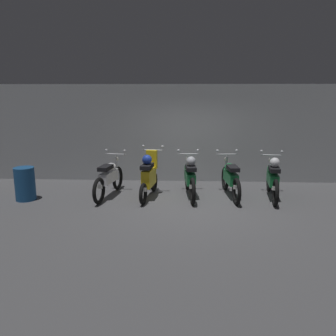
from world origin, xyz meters
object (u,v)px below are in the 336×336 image
motorbike_slot_2 (190,176)px  trash_bin (25,184)px  motorbike_slot_0 (109,177)px  motorbike_slot_4 (273,178)px  motorbike_slot_1 (149,176)px  motorbike_slot_3 (230,178)px

motorbike_slot_2 → trash_bin: 4.15m
motorbike_slot_0 → motorbike_slot_4: bearing=0.4°
trash_bin → motorbike_slot_4: bearing=4.3°
trash_bin → motorbike_slot_1: bearing=6.8°
motorbike_slot_1 → motorbike_slot_4: motorbike_slot_1 is taller
motorbike_slot_1 → motorbike_slot_4: bearing=1.9°
motorbike_slot_2 → motorbike_slot_3: bearing=1.7°
motorbike_slot_1 → motorbike_slot_2: (1.04, 0.16, -0.04)m
motorbike_slot_1 → motorbike_slot_2: motorbike_slot_1 is taller
motorbike_slot_2 → motorbike_slot_4: bearing=-1.3°
motorbike_slot_0 → motorbike_slot_3: bearing=2.0°
motorbike_slot_1 → trash_bin: bearing=-173.2°
motorbike_slot_0 → motorbike_slot_3: 3.14m
motorbike_slot_2 → trash_bin: motorbike_slot_2 is taller
motorbike_slot_2 → motorbike_slot_4: size_ratio=1.00×
motorbike_slot_0 → motorbike_slot_4: size_ratio=1.00×
trash_bin → motorbike_slot_0: bearing=12.2°
motorbike_slot_1 → motorbike_slot_3: bearing=5.1°
motorbike_slot_1 → motorbike_slot_0: bearing=175.9°
motorbike_slot_0 → trash_bin: size_ratio=2.33×
motorbike_slot_1 → motorbike_slot_3: motorbike_slot_1 is taller
motorbike_slot_3 → trash_bin: bearing=-173.9°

